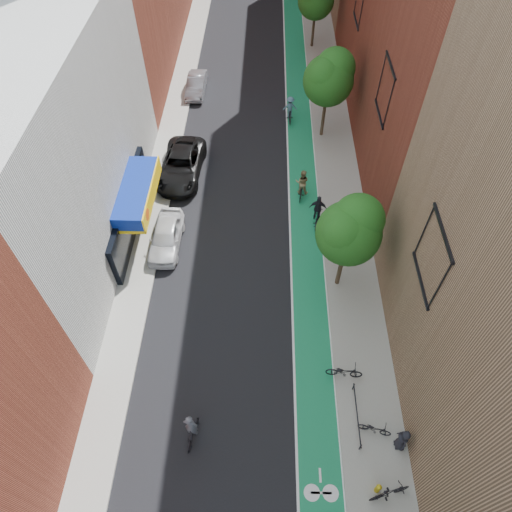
# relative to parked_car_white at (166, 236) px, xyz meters

# --- Properties ---
(ground) EXTENTS (160.00, 160.00, 0.00)m
(ground) POSITION_rel_parked_car_white_xyz_m (4.60, -12.76, -0.75)
(ground) COLOR black
(ground) RESTS_ON ground
(bike_lane) EXTENTS (2.00, 68.00, 0.01)m
(bike_lane) POSITION_rel_parked_car_white_xyz_m (8.60, 13.24, -0.74)
(bike_lane) COLOR #15784A
(bike_lane) RESTS_ON ground
(sidewalk_left) EXTENTS (2.00, 68.00, 0.15)m
(sidewalk_left) POSITION_rel_parked_car_white_xyz_m (-1.40, 13.24, -0.67)
(sidewalk_left) COLOR gray
(sidewalk_left) RESTS_ON ground
(sidewalk_right) EXTENTS (3.00, 68.00, 0.15)m
(sidewalk_right) POSITION_rel_parked_car_white_xyz_m (11.10, 13.24, -0.67)
(sidewalk_right) COLOR gray
(sidewalk_right) RESTS_ON ground
(building_left_white) EXTENTS (8.00, 20.00, 12.00)m
(building_left_white) POSITION_rel_parked_car_white_xyz_m (-6.40, 1.24, 5.25)
(building_left_white) COLOR silver
(building_left_white) RESTS_ON ground
(tree_near) EXTENTS (3.40, 3.36, 6.42)m
(tree_near) POSITION_rel_parked_car_white_xyz_m (10.25, -2.74, 3.91)
(tree_near) COLOR #332619
(tree_near) RESTS_ON ground
(tree_mid) EXTENTS (3.55, 3.53, 6.74)m
(tree_mid) POSITION_rel_parked_car_white_xyz_m (10.25, 11.26, 4.14)
(tree_mid) COLOR #332619
(tree_mid) RESTS_ON ground
(parked_car_white) EXTENTS (1.88, 4.44, 1.50)m
(parked_car_white) POSITION_rel_parked_car_white_xyz_m (0.00, 0.00, 0.00)
(parked_car_white) COLOR silver
(parked_car_white) RESTS_ON ground
(parked_car_black) EXTENTS (3.11, 6.12, 1.66)m
(parked_car_black) POSITION_rel_parked_car_white_xyz_m (0.10, 6.54, 0.08)
(parked_car_black) COLOR black
(parked_car_black) RESTS_ON ground
(parked_car_silver) EXTENTS (1.54, 4.17, 1.36)m
(parked_car_silver) POSITION_rel_parked_car_white_xyz_m (0.00, 17.13, -0.07)
(parked_car_silver) COLOR gray
(parked_car_silver) RESTS_ON ground
(cyclist_lead) EXTENTS (0.84, 1.68, 2.15)m
(cyclist_lead) POSITION_rel_parked_car_white_xyz_m (2.89, -11.52, 0.00)
(cyclist_lead) COLOR black
(cyclist_lead) RESTS_ON ground
(cyclist_lane_near) EXTENTS (0.99, 1.58, 2.19)m
(cyclist_lane_near) POSITION_rel_parked_car_white_xyz_m (8.39, 4.48, 0.24)
(cyclist_lane_near) COLOR black
(cyclist_lane_near) RESTS_ON ground
(cyclist_lane_mid) EXTENTS (1.17, 1.79, 2.23)m
(cyclist_lane_mid) POSITION_rel_parked_car_white_xyz_m (9.30, 2.05, 0.13)
(cyclist_lane_mid) COLOR black
(cyclist_lane_mid) RESTS_ON ground
(cyclist_lane_far) EXTENTS (1.13, 1.76, 2.04)m
(cyclist_lane_far) POSITION_rel_parked_car_white_xyz_m (7.80, 13.22, 0.15)
(cyclist_lane_far) COLOR black
(cyclist_lane_far) RESTS_ON ground
(parked_bike_near) EXTENTS (1.60, 0.88, 0.80)m
(parked_bike_near) POSITION_rel_parked_car_white_xyz_m (11.13, -11.17, -0.20)
(parked_bike_near) COLOR black
(parked_bike_near) RESTS_ON sidewalk_right
(parked_bike_mid) EXTENTS (1.92, 1.04, 1.11)m
(parked_bike_mid) POSITION_rel_parked_car_white_xyz_m (11.36, -13.81, -0.05)
(parked_bike_mid) COLOR black
(parked_bike_mid) RESTS_ON sidewalk_right
(parked_bike_far) EXTENTS (1.84, 0.76, 0.95)m
(parked_bike_far) POSITION_rel_parked_car_white_xyz_m (10.00, -8.46, -0.13)
(parked_bike_far) COLOR black
(parked_bike_far) RESTS_ON sidewalk_right
(pedestrian) EXTENTS (0.52, 0.77, 1.54)m
(pedestrian) POSITION_rel_parked_car_white_xyz_m (12.20, -11.74, 0.17)
(pedestrian) COLOR black
(pedestrian) RESTS_ON sidewalk_right
(fire_hydrant) EXTENTS (0.24, 0.24, 0.67)m
(fire_hydrant) POSITION_rel_parked_car_white_xyz_m (10.94, -13.63, -0.24)
(fire_hydrant) COLOR gold
(fire_hydrant) RESTS_ON sidewalk_right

